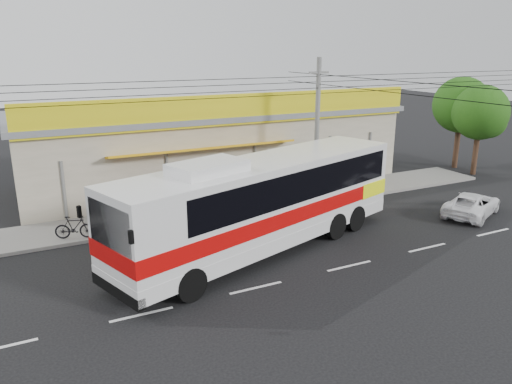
# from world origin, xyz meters

# --- Properties ---
(ground) EXTENTS (120.00, 120.00, 0.00)m
(ground) POSITION_xyz_m (0.00, 0.00, 0.00)
(ground) COLOR black
(ground) RESTS_ON ground
(sidewalk) EXTENTS (30.00, 3.20, 0.15)m
(sidewalk) POSITION_xyz_m (0.00, 6.00, 0.07)
(sidewalk) COLOR slate
(sidewalk) RESTS_ON ground
(lane_markings) EXTENTS (50.00, 0.12, 0.01)m
(lane_markings) POSITION_xyz_m (0.00, -2.50, 0.00)
(lane_markings) COLOR silver
(lane_markings) RESTS_ON ground
(storefront_building) EXTENTS (22.60, 9.20, 5.70)m
(storefront_building) POSITION_xyz_m (-0.01, 11.54, 2.30)
(storefront_building) COLOR #9D967F
(storefront_building) RESTS_ON ground
(coach_bus) EXTENTS (13.77, 6.91, 4.18)m
(coach_bus) POSITION_xyz_m (-2.01, 0.42, 2.24)
(coach_bus) COLOR silver
(coach_bus) RESTS_ON ground
(motorbike_red) EXTENTS (1.90, 1.04, 0.95)m
(motorbike_red) POSITION_xyz_m (-5.01, 6.76, 0.62)
(motorbike_red) COLOR maroon
(motorbike_red) RESTS_ON sidewalk
(motorbike_dark) EXTENTS (1.72, 0.99, 1.00)m
(motorbike_dark) POSITION_xyz_m (-8.98, 4.84, 0.65)
(motorbike_dark) COLOR black
(motorbike_dark) RESTS_ON sidewalk
(white_car) EXTENTS (4.51, 3.41, 1.14)m
(white_car) POSITION_xyz_m (9.06, -0.35, 0.57)
(white_car) COLOR white
(white_car) RESTS_ON ground
(utility_pole) EXTENTS (34.00, 14.00, 7.57)m
(utility_pole) POSITION_xyz_m (3.33, 5.01, 6.25)
(utility_pole) COLOR slate
(utility_pole) RESTS_ON ground
(tree_near) EXTENTS (3.74, 3.74, 6.19)m
(tree_near) POSITION_xyz_m (16.58, 7.36, 4.19)
(tree_near) COLOR #341F15
(tree_near) RESTS_ON ground
(tree_far) EXTENTS (3.50, 3.50, 5.81)m
(tree_far) POSITION_xyz_m (16.15, 5.43, 3.93)
(tree_far) COLOR #341F15
(tree_far) RESTS_ON ground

